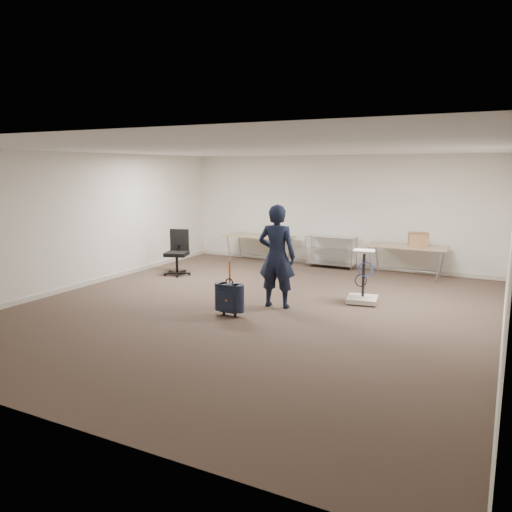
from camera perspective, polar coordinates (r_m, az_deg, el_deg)
The scene contains 10 objects.
ground at distance 8.98m, azimuth -0.19°, elevation -6.02°, with size 9.00×9.00×0.00m, color #45352A.
room_shell at distance 10.17m, azimuth 3.39°, elevation -3.82°, with size 8.00×9.00×9.00m.
folding_table_left at distance 13.13m, azimuth 0.35°, elevation 2.15°, with size 1.80×0.75×0.73m.
folding_table_right at distance 11.93m, azimuth 16.87°, elevation 0.91°, with size 1.80×0.75×0.73m.
wire_shelf at distance 12.67m, azimuth 8.56°, elevation 0.66°, with size 1.22×0.47×0.80m.
person at distance 8.89m, azimuth 2.39°, elevation -0.03°, with size 0.68×0.45×1.86m, color black.
suitcase at distance 8.47m, azimuth -3.05°, elevation -4.79°, with size 0.35×0.21×0.94m.
office_chair at distance 11.86m, azimuth -8.96°, elevation -0.58°, with size 0.64×0.64×1.06m.
equipment_cart at distance 9.50m, azimuth 12.10°, elevation -3.71°, with size 0.62×0.62×1.00m.
cardboard_box at distance 11.86m, azimuth 18.05°, elevation 1.81°, with size 0.42×0.31×0.31m, color olive.
Camera 1 is at (3.96, -7.66, 2.49)m, focal length 35.00 mm.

